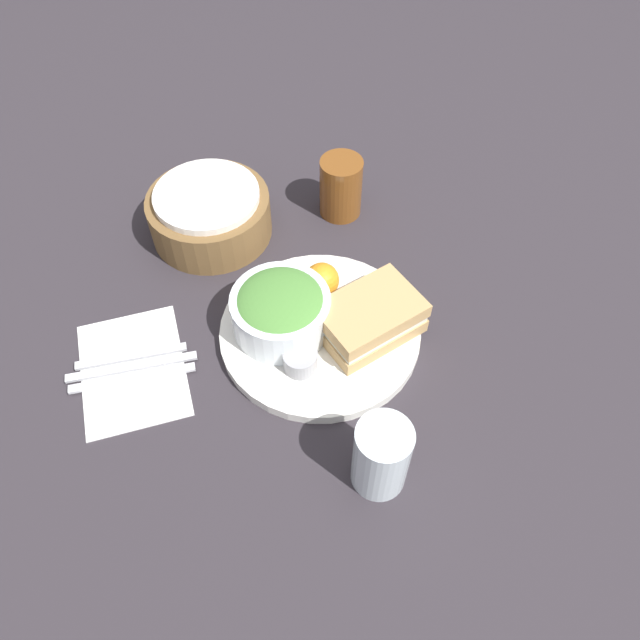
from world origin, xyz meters
TOP-DOWN VIEW (x-y plane):
  - ground_plane at (0.00, 0.00)m, footprint 4.00×4.00m
  - plate at (0.00, 0.00)m, footprint 0.29×0.29m
  - sandwich at (0.06, -0.02)m, footprint 0.16×0.13m
  - salad_bowl at (-0.05, 0.02)m, footprint 0.14×0.14m
  - dressing_cup at (-0.04, -0.05)m, footprint 0.05×0.05m
  - orange_wedge at (0.02, 0.07)m, footprint 0.05×0.05m
  - drink_glass at (0.11, 0.24)m, footprint 0.07×0.07m
  - bread_basket at (-0.11, 0.25)m, footprint 0.19×0.19m
  - napkin at (-0.27, 0.02)m, footprint 0.14×0.19m
  - fork at (-0.27, 0.00)m, footprint 0.17×0.02m
  - knife at (-0.27, 0.02)m, footprint 0.18×0.02m
  - spoon at (-0.26, 0.04)m, footprint 0.15×0.02m
  - water_glass at (0.01, -0.22)m, footprint 0.07×0.07m

SIDE VIEW (x-z plane):
  - ground_plane at x=0.00m, z-range 0.00..0.00m
  - napkin at x=-0.27m, z-range 0.00..0.00m
  - fork at x=-0.27m, z-range 0.00..0.01m
  - knife at x=-0.27m, z-range 0.00..0.01m
  - spoon at x=-0.26m, z-range 0.00..0.01m
  - plate at x=0.00m, z-range 0.00..0.02m
  - dressing_cup at x=-0.04m, z-range 0.02..0.05m
  - bread_basket at x=-0.11m, z-range 0.00..0.08m
  - orange_wedge at x=0.02m, z-range 0.02..0.07m
  - sandwich at x=0.06m, z-range 0.02..0.07m
  - drink_glass at x=0.11m, z-range 0.00..0.10m
  - salad_bowl at x=-0.05m, z-range 0.02..0.09m
  - water_glass at x=0.01m, z-range 0.00..0.11m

